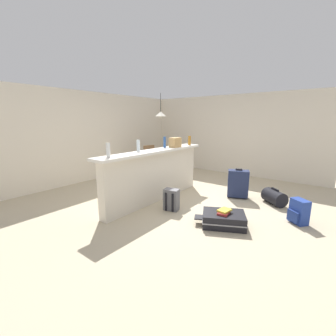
{
  "coord_description": "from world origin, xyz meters",
  "views": [
    {
      "loc": [
        -3.95,
        -2.67,
        1.72
      ],
      "look_at": [
        0.12,
        0.47,
        0.62
      ],
      "focal_mm": 23.94,
      "sensor_mm": 36.0,
      "label": 1
    }
  ],
  "objects": [
    {
      "name": "wall_right",
      "position": [
        3.05,
        0.3,
        1.25
      ],
      "size": [
        0.1,
        6.0,
        2.5
      ],
      "primitive_type": "cube",
      "color": "silver",
      "rests_on": "ground_plane"
    },
    {
      "name": "bottle_blue",
      "position": [
        0.01,
        0.48,
        1.23
      ],
      "size": [
        0.06,
        0.06,
        0.25
      ],
      "primitive_type": "cylinder",
      "color": "#284C89",
      "rests_on": "bar_countertop"
    },
    {
      "name": "wall_back",
      "position": [
        0.0,
        3.05,
        1.25
      ],
      "size": [
        6.6,
        0.1,
        2.5
      ],
      "primitive_type": "cube",
      "color": "silver",
      "rests_on": "ground_plane"
    },
    {
      "name": "backpack_blue",
      "position": [
        0.2,
        -2.26,
        0.2
      ],
      "size": [
        0.34,
        0.34,
        0.42
      ],
      "color": "#233D93",
      "rests_on": "ground_plane"
    },
    {
      "name": "partition_half_wall",
      "position": [
        -0.42,
        0.4,
        0.53
      ],
      "size": [
        2.8,
        0.2,
        1.06
      ],
      "primitive_type": "cube",
      "color": "silver",
      "rests_on": "ground_plane"
    },
    {
      "name": "ground_plane",
      "position": [
        0.0,
        0.0,
        -0.03
      ],
      "size": [
        13.0,
        13.0,
        0.05
      ],
      "primitive_type": "cube",
      "color": "#BCAD8E"
    },
    {
      "name": "grocery_bag",
      "position": [
        0.22,
        0.34,
        1.22
      ],
      "size": [
        0.26,
        0.18,
        0.22
      ],
      "primitive_type": "cube",
      "color": "tan",
      "rests_on": "bar_countertop"
    },
    {
      "name": "dining_chair_near_partition",
      "position": [
        1.25,
        1.26,
        0.52
      ],
      "size": [
        0.46,
        0.46,
        0.93
      ],
      "color": "#9E754C",
      "rests_on": "ground_plane"
    },
    {
      "name": "bottle_amber",
      "position": [
        0.79,
        0.32,
        1.22
      ],
      "size": [
        0.07,
        0.07,
        0.23
      ],
      "primitive_type": "cylinder",
      "color": "#9E661E",
      "rests_on": "bar_countertop"
    },
    {
      "name": "dining_table",
      "position": [
        1.34,
        1.75,
        0.65
      ],
      "size": [
        1.1,
        0.8,
        0.74
      ],
      "color": "#332319",
      "rests_on": "ground_plane"
    },
    {
      "name": "backpack_grey",
      "position": [
        -0.64,
        -0.2,
        0.2
      ],
      "size": [
        0.29,
        0.31,
        0.42
      ],
      "color": "slate",
      "rests_on": "ground_plane"
    },
    {
      "name": "duffel_bag_black",
      "position": [
        0.9,
        -1.72,
        0.15
      ],
      "size": [
        0.54,
        0.56,
        0.34
      ],
      "color": "black",
      "rests_on": "ground_plane"
    },
    {
      "name": "book_stack",
      "position": [
        -0.67,
        -1.3,
        0.25
      ],
      "size": [
        0.27,
        0.19,
        0.06
      ],
      "color": "#AD2D2D",
      "rests_on": "suitcase_flat_black"
    },
    {
      "name": "suitcase_flat_black",
      "position": [
        -0.66,
        -1.29,
        0.11
      ],
      "size": [
        0.75,
        0.89,
        0.22
      ],
      "color": "black",
      "rests_on": "ground_plane"
    },
    {
      "name": "suitcase_upright_navy",
      "position": [
        0.83,
        -0.96,
        0.33
      ],
      "size": [
        0.4,
        0.5,
        0.67
      ],
      "color": "#1E284C",
      "rests_on": "ground_plane"
    },
    {
      "name": "dining_chair_far_side",
      "position": [
        1.36,
        2.28,
        0.52
      ],
      "size": [
        0.48,
        0.48,
        0.93
      ],
      "color": "#9E754C",
      "rests_on": "ground_plane"
    },
    {
      "name": "pendant_lamp",
      "position": [
        1.38,
        1.72,
        1.9
      ],
      "size": [
        0.34,
        0.34,
        0.72
      ],
      "color": "black"
    },
    {
      "name": "bottle_white",
      "position": [
        -1.62,
        0.39,
        1.23
      ],
      "size": [
        0.07,
        0.07,
        0.24
      ],
      "primitive_type": "cylinder",
      "color": "silver",
      "rests_on": "bar_countertop"
    },
    {
      "name": "bottle_clear",
      "position": [
        -0.81,
        0.5,
        1.22
      ],
      "size": [
        0.07,
        0.07,
        0.23
      ],
      "primitive_type": "cylinder",
      "color": "silver",
      "rests_on": "bar_countertop"
    },
    {
      "name": "bar_countertop",
      "position": [
        -0.42,
        0.4,
        1.08
      ],
      "size": [
        2.96,
        0.4,
        0.05
      ],
      "primitive_type": "cube",
      "color": "white",
      "rests_on": "partition_half_wall"
    }
  ]
}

